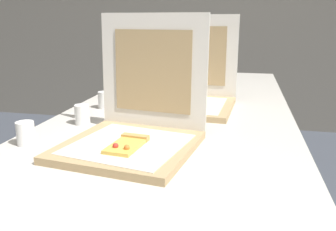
{
  "coord_description": "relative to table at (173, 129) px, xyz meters",
  "views": [
    {
      "loc": [
        0.25,
        -0.6,
        1.12
      ],
      "look_at": [
        0.02,
        0.49,
        0.81
      ],
      "focal_mm": 37.66,
      "sensor_mm": 36.0,
      "label": 1
    }
  ],
  "objects": [
    {
      "name": "table",
      "position": [
        0.0,
        0.0,
        0.0
      ],
      "size": [
        0.91,
        2.46,
        0.75
      ],
      "color": "beige",
      "rests_on": "ground"
    },
    {
      "name": "wall_back",
      "position": [
        0.0,
        2.46,
        0.59
      ],
      "size": [
        10.0,
        0.1,
        2.6
      ],
      "primitive_type": "cube",
      "color": "gray",
      "rests_on": "ground"
    },
    {
      "name": "pizza_box_middle",
      "position": [
        0.04,
        0.19,
        0.1
      ],
      "size": [
        0.39,
        0.39,
        0.39
      ],
      "rotation": [
        0.0,
        0.0,
        -0.06
      ],
      "color": "tan",
      "rests_on": "table"
    },
    {
      "name": "cup_white_mid",
      "position": [
        -0.31,
        0.09,
        0.08
      ],
      "size": [
        0.05,
        0.05,
        0.07
      ],
      "primitive_type": "cylinder",
      "color": "white",
      "rests_on": "table"
    },
    {
      "name": "pizza_box_front",
      "position": [
        -0.05,
        -0.32,
        0.1
      ],
      "size": [
        0.41,
        0.43,
        0.39
      ],
      "rotation": [
        0.0,
        0.0,
        -0.14
      ],
      "color": "tan",
      "rests_on": "table"
    },
    {
      "name": "cup_white_near_center",
      "position": [
        -0.3,
        -0.15,
        0.08
      ],
      "size": [
        0.05,
        0.05,
        0.07
      ],
      "primitive_type": "cylinder",
      "color": "white",
      "rests_on": "table"
    },
    {
      "name": "cup_white_near_left",
      "position": [
        -0.37,
        -0.38,
        0.08
      ],
      "size": [
        0.05,
        0.05,
        0.07
      ],
      "primitive_type": "cylinder",
      "color": "white",
      "rests_on": "table"
    },
    {
      "name": "cup_white_far",
      "position": [
        -0.19,
        0.36,
        0.08
      ],
      "size": [
        0.05,
        0.05,
        0.07
      ],
      "primitive_type": "cylinder",
      "color": "white",
      "rests_on": "table"
    }
  ]
}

